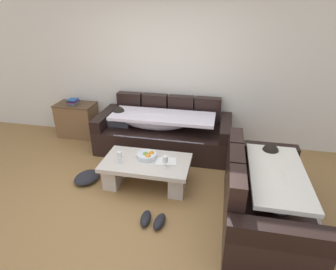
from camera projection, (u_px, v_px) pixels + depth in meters
The scene contains 13 objects.
ground_plane at pixel (126, 208), 3.49m from camera, with size 14.00×14.00×0.00m, color olive.
back_wall at pixel (163, 66), 4.80m from camera, with size 9.00×0.10×2.70m, color silver.
couch_along_wall at pixel (162, 132), 4.76m from camera, with size 2.24×0.92×0.88m.
couch_near_window at pixel (264, 197), 3.18m from camera, with size 0.92×1.72×0.88m.
coffee_table at pixel (147, 170), 3.87m from camera, with size 1.20×0.68×0.38m.
fruit_bowl at pixel (147, 156), 3.85m from camera, with size 0.28×0.28×0.10m.
wine_glass_near_left at pixel (119, 155), 3.71m from camera, with size 0.07×0.07×0.17m.
wine_glass_near_right at pixel (165, 160), 3.61m from camera, with size 0.07×0.07×0.17m.
open_magazine at pixel (166, 161), 3.78m from camera, with size 0.28×0.21×0.01m, color white.
side_cabinet at pixel (77, 120), 5.28m from camera, with size 0.72×0.44×0.64m.
book_stack_on_cabinet at pixel (73, 101), 5.12m from camera, with size 0.16×0.22×0.10m.
pair_of_shoes at pixel (153, 220), 3.25m from camera, with size 0.32×0.30×0.09m.
crumpled_garment at pixel (87, 177), 4.01m from camera, with size 0.40×0.32×0.12m, color #232328.
Camera 1 is at (1.07, -2.58, 2.35)m, focal length 29.61 mm.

